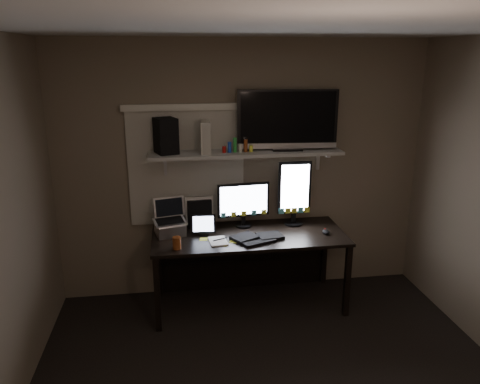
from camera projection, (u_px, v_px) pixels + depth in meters
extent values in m
plane|color=silver|center=(294.00, 25.00, 2.52)|extent=(3.60, 3.60, 0.00)
plane|color=#6C614D|center=(243.00, 171.00, 4.58)|extent=(3.60, 0.00, 3.60)
cube|color=beige|center=(187.00, 168.00, 4.48)|extent=(1.10, 0.02, 1.10)
cube|color=black|center=(249.00, 236.00, 4.38)|extent=(1.80, 0.75, 0.03)
cube|color=black|center=(243.00, 256.00, 4.82)|extent=(1.80, 0.02, 0.70)
cube|color=black|center=(157.00, 295.00, 4.05)|extent=(0.05, 0.05, 0.70)
cube|color=black|center=(347.00, 281.00, 4.29)|extent=(0.05, 0.05, 0.70)
cube|color=black|center=(159.00, 262.00, 4.68)|extent=(0.05, 0.05, 0.70)
cube|color=black|center=(324.00, 252.00, 4.92)|extent=(0.05, 0.05, 0.70)
cube|color=#ABABA6|center=(246.00, 153.00, 4.36)|extent=(1.80, 0.35, 0.03)
cube|color=black|center=(243.00, 205.00, 4.51)|extent=(0.51, 0.10, 0.44)
cube|color=black|center=(294.00, 193.00, 4.54)|extent=(0.32, 0.06, 0.64)
cube|color=black|center=(257.00, 237.00, 4.27)|extent=(0.51, 0.33, 0.03)
ellipsoid|color=black|center=(326.00, 232.00, 4.38)|extent=(0.08, 0.11, 0.04)
cube|color=white|center=(218.00, 241.00, 4.20)|extent=(0.17, 0.23, 0.01)
cube|color=black|center=(203.00, 225.00, 4.33)|extent=(0.24, 0.11, 0.20)
cube|color=black|center=(199.00, 212.00, 4.53)|extent=(0.24, 0.12, 0.30)
cube|color=silver|center=(170.00, 218.00, 4.31)|extent=(0.34, 0.30, 0.33)
cylinder|color=brown|center=(177.00, 243.00, 4.03)|extent=(0.08, 0.08, 0.11)
cube|color=black|center=(287.00, 120.00, 4.33)|extent=(0.94, 0.24, 0.56)
cube|color=beige|center=(206.00, 137.00, 4.25)|extent=(0.10, 0.25, 0.29)
cube|color=black|center=(166.00, 136.00, 4.21)|extent=(0.24, 0.26, 0.32)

